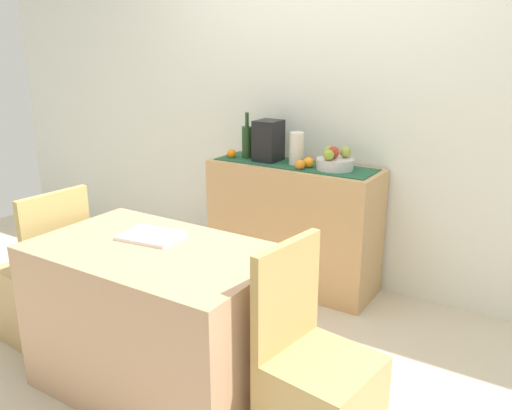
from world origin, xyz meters
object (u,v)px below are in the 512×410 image
coffee_maker (268,141)px  wine_bottle (247,141)px  open_book (151,236)px  sideboard_console (293,226)px  ceramic_vase (297,149)px  chair_near_window (47,296)px  fruit_bowl (335,164)px  dining_table (158,320)px  chair_by_corner (317,399)px

coffee_maker → wine_bottle: bearing=-180.0°
wine_bottle → open_book: size_ratio=1.15×
sideboard_console → wine_bottle: wine_bottle is taller
ceramic_vase → chair_near_window: (-0.84, -1.39, -0.70)m
sideboard_console → fruit_bowl: size_ratio=4.91×
coffee_maker → dining_table: (0.23, -1.39, -0.63)m
fruit_bowl → chair_near_window: fruit_bowl is taller
sideboard_console → coffee_maker: bearing=180.0°
fruit_bowl → chair_by_corner: (0.58, -1.39, -0.63)m
wine_bottle → ceramic_vase: wine_bottle is taller
open_book → chair_near_window: chair_near_window is taller
dining_table → open_book: bearing=137.7°
fruit_bowl → open_book: 1.36m
wine_bottle → coffee_maker: bearing=0.0°
fruit_bowl → ceramic_vase: (-0.28, 0.00, 0.07)m
ceramic_vase → coffee_maker: bearing=180.0°
sideboard_console → wine_bottle: (-0.38, -0.00, 0.55)m
fruit_bowl → chair_by_corner: size_ratio=0.26×
wine_bottle → chair_by_corner: size_ratio=0.36×
ceramic_vase → chair_by_corner: size_ratio=0.24×
sideboard_console → ceramic_vase: ceramic_vase is taller
dining_table → open_book: 0.40m
coffee_maker → sideboard_console: bearing=0.0°
fruit_bowl → open_book: (-0.37, -1.30, -0.15)m
coffee_maker → chair_near_window: (-0.62, -1.39, -0.73)m
chair_by_corner → chair_near_window: bearing=-179.9°
coffee_maker → open_book: coffee_maker is taller
chair_near_window → dining_table: bearing=0.1°
fruit_bowl → dining_table: fruit_bowl is taller
ceramic_vase → chair_near_window: 1.77m
dining_table → open_book: (-0.10, 0.09, 0.38)m
sideboard_console → dining_table: sideboard_console is taller
fruit_bowl → open_book: bearing=-105.7°
chair_by_corner → coffee_maker: bearing=127.6°
sideboard_console → coffee_maker: 0.61m
chair_by_corner → fruit_bowl: bearing=112.5°
wine_bottle → chair_near_window: 1.63m
wine_bottle → chair_by_corner: 2.00m
coffee_maker → chair_near_window: bearing=-114.0°
open_book → chair_by_corner: bearing=-12.8°
sideboard_console → open_book: (-0.08, -1.30, 0.32)m
sideboard_console → wine_bottle: 0.67m
sideboard_console → ceramic_vase: 0.54m
fruit_bowl → ceramic_vase: size_ratio=1.09×
ceramic_vase → open_book: bearing=-93.9°
fruit_bowl → ceramic_vase: 0.29m
dining_table → chair_by_corner: bearing=0.1°
fruit_bowl → chair_by_corner: bearing=-67.5°
fruit_bowl → coffee_maker: (-0.49, 0.00, 0.10)m
chair_near_window → chair_by_corner: size_ratio=1.00×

